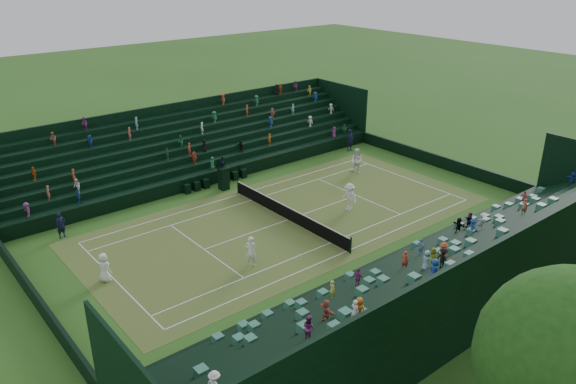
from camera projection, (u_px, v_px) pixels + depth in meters
name	position (u px, v px, depth m)	size (l,w,h in m)	color
ground	(288.00, 220.00, 36.89)	(160.00, 160.00, 0.00)	#2F5C1D
court_surface	(288.00, 220.00, 36.89)	(12.97, 26.77, 0.01)	#346C24
perimeter_wall_north	(438.00, 161.00, 45.92)	(17.17, 0.20, 1.00)	black
perimeter_wall_south	(37.00, 300.00, 27.48)	(17.17, 0.20, 1.00)	black
perimeter_wall_east	(386.00, 264.00, 30.64)	(0.20, 31.77, 1.00)	black
perimeter_wall_west	(218.00, 176.00, 42.76)	(0.20, 31.77, 1.00)	black
north_grandstand	(452.00, 280.00, 27.24)	(6.60, 32.00, 4.90)	black
south_grandstand	(189.00, 150.00, 45.33)	(6.60, 32.00, 4.90)	black
tennis_net	(288.00, 213.00, 36.69)	(11.67, 0.10, 1.06)	black
umpire_chair	(223.00, 175.00, 41.34)	(0.82, 0.82, 2.57)	black
courtside_chairs	(216.00, 180.00, 42.35)	(0.46, 5.44, 1.01)	black
player_near_west	(104.00, 268.00, 29.69)	(0.81, 0.53, 1.65)	white
player_near_east	(251.00, 251.00, 31.14)	(0.67, 0.44, 1.83)	white
player_far_west	(357.00, 161.00, 44.41)	(0.99, 0.77, 2.03)	white
player_far_east	(349.00, 197.00, 37.98)	(1.25, 0.72, 1.93)	white
line_judge_north	(350.00, 140.00, 49.55)	(0.72, 0.47, 1.96)	black
line_judge_south	(61.00, 225.00, 34.31)	(0.61, 0.40, 1.67)	black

